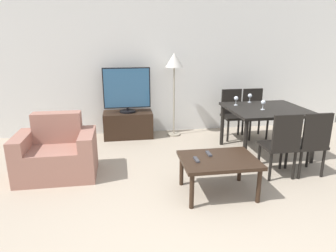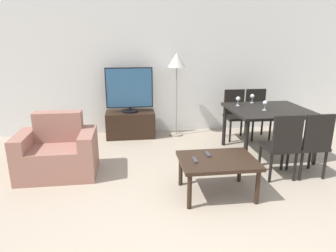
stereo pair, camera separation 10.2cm
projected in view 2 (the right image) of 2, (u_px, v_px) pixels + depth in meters
wall_back at (161, 61)px, 5.54m from camera, size 7.65×0.06×2.70m
armchair at (58, 153)px, 3.94m from camera, size 0.98×0.66×0.81m
tv_stand at (131, 124)px, 5.49m from camera, size 0.87×0.46×0.47m
tv at (129, 90)px, 5.31m from camera, size 0.83×0.29×0.79m
coffee_table at (218, 163)px, 3.40m from camera, size 0.86×0.65×0.44m
dining_table at (268, 114)px, 4.53m from camera, size 1.16×1.08×0.73m
dining_chair_near at (282, 144)px, 3.75m from camera, size 0.40×0.40×0.87m
dining_chair_far at (257, 111)px, 5.41m from camera, size 0.40×0.40×0.87m
dining_chair_near_right at (312, 142)px, 3.80m from camera, size 0.40×0.40×0.87m
dining_chair_far_left at (235, 112)px, 5.36m from camera, size 0.40×0.40×0.87m
floor_lamp at (177, 65)px, 5.27m from camera, size 0.32×0.32×1.51m
remote_primary at (195, 160)px, 3.33m from camera, size 0.04×0.15×0.02m
remote_secondary at (208, 154)px, 3.50m from camera, size 0.04×0.15×0.02m
wine_glass_left at (252, 97)px, 4.89m from camera, size 0.07×0.07×0.15m
wine_glass_center at (238, 99)px, 4.68m from camera, size 0.07×0.07×0.15m
wine_glass_right at (265, 103)px, 4.38m from camera, size 0.07×0.07×0.15m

